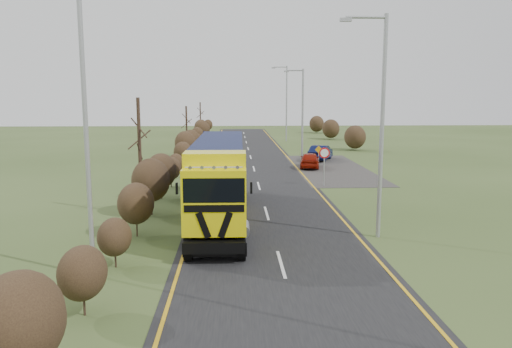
{
  "coord_description": "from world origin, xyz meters",
  "views": [
    {
      "loc": [
        -1.73,
        -21.53,
        6.17
      ],
      "look_at": [
        -0.6,
        3.16,
        2.25
      ],
      "focal_mm": 35.0,
      "sensor_mm": 36.0,
      "label": 1
    }
  ],
  "objects_px": {
    "car_red_hatchback": "(310,160)",
    "streetlight_near": "(380,117)",
    "speed_sign": "(324,159)",
    "car_blue_sedan": "(321,153)",
    "lorry": "(219,174)"
  },
  "relations": [
    {
      "from": "car_blue_sedan",
      "to": "streetlight_near",
      "type": "distance_m",
      "value": 26.58
    },
    {
      "from": "speed_sign",
      "to": "streetlight_near",
      "type": "bearing_deg",
      "value": -89.9
    },
    {
      "from": "car_red_hatchback",
      "to": "speed_sign",
      "type": "distance_m",
      "value": 8.7
    },
    {
      "from": "streetlight_near",
      "to": "speed_sign",
      "type": "bearing_deg",
      "value": 90.1
    },
    {
      "from": "streetlight_near",
      "to": "lorry",
      "type": "bearing_deg",
      "value": 152.03
    },
    {
      "from": "car_red_hatchback",
      "to": "streetlight_near",
      "type": "height_order",
      "value": "streetlight_near"
    },
    {
      "from": "car_blue_sedan",
      "to": "streetlight_near",
      "type": "xyz_separation_m",
      "value": [
        -2.16,
        -26.1,
        4.53
      ]
    },
    {
      "from": "speed_sign",
      "to": "lorry",
      "type": "bearing_deg",
      "value": -128.29
    },
    {
      "from": "lorry",
      "to": "car_red_hatchback",
      "type": "bearing_deg",
      "value": 68.19
    },
    {
      "from": "car_blue_sedan",
      "to": "speed_sign",
      "type": "height_order",
      "value": "speed_sign"
    },
    {
      "from": "car_red_hatchback",
      "to": "streetlight_near",
      "type": "bearing_deg",
      "value": 98.33
    },
    {
      "from": "lorry",
      "to": "speed_sign",
      "type": "distance_m",
      "value": 11.13
    },
    {
      "from": "streetlight_near",
      "to": "car_blue_sedan",
      "type": "bearing_deg",
      "value": 85.28
    },
    {
      "from": "car_red_hatchback",
      "to": "car_blue_sedan",
      "type": "bearing_deg",
      "value": -100.59
    },
    {
      "from": "streetlight_near",
      "to": "speed_sign",
      "type": "distance_m",
      "value": 12.85
    }
  ]
}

